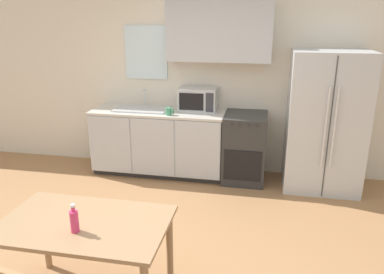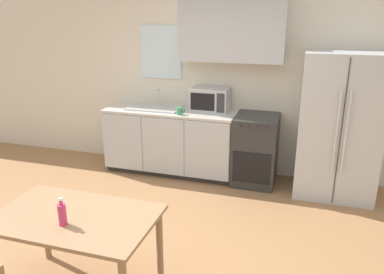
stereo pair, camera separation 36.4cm
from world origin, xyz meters
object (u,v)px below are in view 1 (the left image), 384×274
Objects in this scene: refrigerator at (325,122)px; coffee_mug at (169,111)px; dining_table at (85,233)px; drink_bottle at (74,221)px; microwave at (198,99)px; oven_range at (244,148)px.

refrigerator reaches higher than coffee_mug.
coffee_mug is at bearing 89.00° from dining_table.
drink_bottle reaches higher than dining_table.
microwave is 2.78m from dining_table.
dining_table is at bearing -111.78° from oven_range.
drink_bottle is at bearing -90.91° from coffee_mug.
dining_table is (-0.04, -2.40, -0.35)m from coffee_mug.
drink_bottle is (-0.04, -2.53, -0.16)m from coffee_mug.
refrigerator is 3.47× the size of microwave.
coffee_mug reaches higher than dining_table.
drink_bottle is (-2.04, -2.70, -0.08)m from refrigerator.
refrigerator is 2.01m from coffee_mug.
microwave reaches higher than oven_range.
microwave is 0.47m from coffee_mug.
oven_range is at bearing -9.83° from microwave.
dining_table is (-0.37, -2.72, -0.46)m from microwave.
microwave is (-0.67, 0.12, 0.62)m from oven_range.
refrigerator is 1.42× the size of dining_table.
drink_bottle is (-1.04, -2.73, 0.35)m from oven_range.
coffee_mug is 2.42m from dining_table.
microwave is at bearing 170.17° from oven_range.
oven_range is 2.80m from dining_table.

